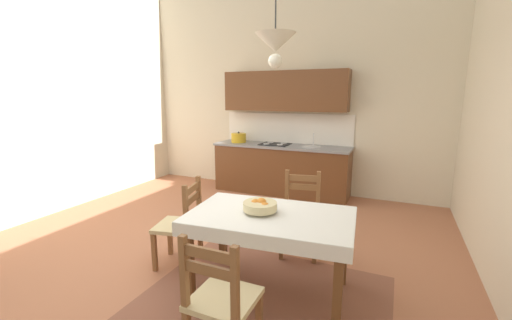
{
  "coord_description": "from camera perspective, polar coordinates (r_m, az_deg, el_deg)",
  "views": [
    {
      "loc": [
        1.94,
        -2.78,
        1.77
      ],
      "look_at": [
        0.48,
        0.51,
        1.05
      ],
      "focal_mm": 22.56,
      "sensor_mm": 36.0,
      "label": 1
    }
  ],
  "objects": [
    {
      "name": "dining_chair_tv_side",
      "position": [
        3.52,
        -13.15,
        -11.16
      ],
      "size": [
        0.51,
        0.51,
        0.93
      ],
      "color": "#D1BC89",
      "rests_on": "ground_plane"
    },
    {
      "name": "ground_plane",
      "position": [
        3.85,
        -10.09,
        -17.1
      ],
      "size": [
        6.2,
        6.52,
        0.1
      ],
      "primitive_type": "cube",
      "color": "#AD6B4C"
    },
    {
      "name": "area_rug",
      "position": [
        3.13,
        1.7,
        -23.09
      ],
      "size": [
        2.1,
        1.6,
        0.01
      ],
      "primitive_type": "cube",
      "color": "brown",
      "rests_on": "ground_plane"
    },
    {
      "name": "pendant_lamp",
      "position": [
        2.65,
        3.45,
        19.89
      ],
      "size": [
        0.32,
        0.32,
        0.8
      ],
      "color": "black"
    },
    {
      "name": "wall_left",
      "position": [
        5.55,
        -36.92,
        12.46
      ],
      "size": [
        0.12,
        6.52,
        4.19
      ],
      "primitive_type": "cube",
      "color": "beige",
      "rests_on": "ground_plane"
    },
    {
      "name": "dining_chair_kitchen_side",
      "position": [
        3.72,
        7.9,
        -9.72
      ],
      "size": [
        0.49,
        0.49,
        0.93
      ],
      "color": "#D1BC89",
      "rests_on": "ground_plane"
    },
    {
      "name": "dining_table",
      "position": [
        2.91,
        2.53,
        -11.93
      ],
      "size": [
        1.51,
        1.01,
        0.75
      ],
      "color": "brown",
      "rests_on": "ground_plane"
    },
    {
      "name": "fruit_bowl",
      "position": [
        2.87,
        0.73,
        -8.15
      ],
      "size": [
        0.3,
        0.3,
        0.12
      ],
      "color": "beige",
      "rests_on": "dining_table"
    },
    {
      "name": "kitchen_cabinetry",
      "position": [
        5.87,
        4.6,
        2.32
      ],
      "size": [
        2.47,
        0.63,
        2.2
      ],
      "color": "brown",
      "rests_on": "ground_plane"
    },
    {
      "name": "wall_back",
      "position": [
        6.13,
        5.61,
        14.3
      ],
      "size": [
        6.2,
        0.12,
        4.19
      ],
      "primitive_type": "cube",
      "color": "beige",
      "rests_on": "ground_plane"
    },
    {
      "name": "dining_chair_camera_side",
      "position": [
        2.33,
        -6.24,
        -23.58
      ],
      "size": [
        0.42,
        0.42,
        0.93
      ],
      "color": "#D1BC89",
      "rests_on": "ground_plane"
    }
  ]
}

